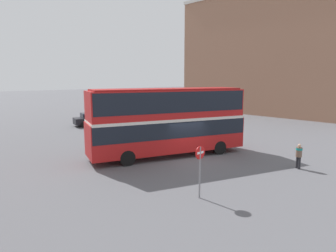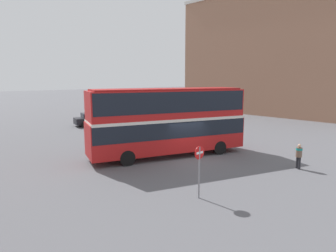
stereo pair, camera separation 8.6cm
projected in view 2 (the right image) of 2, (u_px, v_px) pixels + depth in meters
The scene contains 7 objects.
ground_plane at pixel (188, 160), 20.34m from camera, with size 240.00×240.00×0.00m, color #5B5B60.
building_row_right at pixel (276, 53), 45.65m from camera, with size 9.70×29.75×18.46m.
double_decker_bus at pixel (168, 118), 20.94m from camera, with size 11.39×6.06×4.78m.
pedestrian_foreground at pixel (299, 154), 18.15m from camera, with size 0.53×0.53×1.54m.
parked_car_kerb_near at pixel (93, 119), 34.60m from camera, with size 4.47×2.83×1.51m.
parked_car_kerb_far at pixel (166, 125), 30.47m from camera, with size 4.11×2.03×1.50m.
no_entry_sign at pixel (199, 163), 13.60m from camera, with size 0.62×0.08×2.47m.
Camera 2 is at (-14.42, -13.51, 5.51)m, focal length 32.00 mm.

